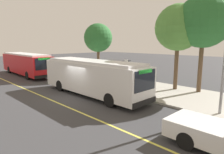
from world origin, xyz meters
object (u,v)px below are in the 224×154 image
Objects in this scene: waiting_bench at (113,78)px; route_sign_post at (126,70)px; transit_bus_main at (92,76)px; transit_bus_second at (26,63)px.

route_sign_post reaches higher than waiting_bench.
transit_bus_main is 6.76× the size of waiting_bench.
transit_bus_second is at bearing 179.26° from transit_bus_main.
transit_bus_main is at bearing -113.91° from route_sign_post.
route_sign_post is at bearing 9.39° from transit_bus_second.
transit_bus_second is 7.34× the size of waiting_bench.
transit_bus_main is at bearing -65.53° from waiting_bench.
waiting_bench is (12.60, 4.36, -0.98)m from transit_bus_second.
route_sign_post is (15.93, 2.63, 0.34)m from transit_bus_second.
waiting_bench is at bearing 114.47° from transit_bus_main.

